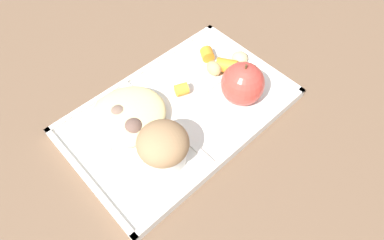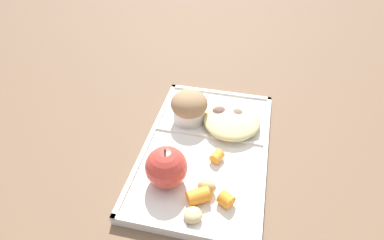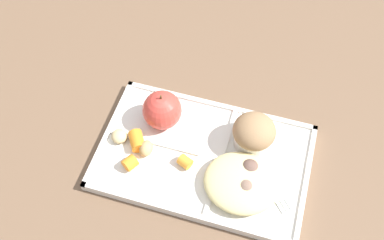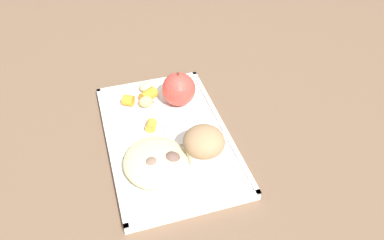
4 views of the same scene
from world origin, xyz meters
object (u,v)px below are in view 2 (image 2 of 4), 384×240
(lunch_tray, at_px, (206,150))
(plastic_fork, at_px, (223,111))
(green_apple, at_px, (166,167))
(bran_muffin, at_px, (189,107))

(lunch_tray, relative_size, plastic_fork, 3.12)
(plastic_fork, bearing_deg, lunch_tray, 172.79)
(green_apple, xyz_separation_m, bran_muffin, (0.18, 0.00, -0.00))
(lunch_tray, distance_m, bran_muffin, 0.10)
(plastic_fork, bearing_deg, bran_muffin, 122.91)
(bran_muffin, bearing_deg, lunch_tray, -146.78)
(green_apple, distance_m, bran_muffin, 0.18)
(lunch_tray, height_order, green_apple, green_apple)
(green_apple, height_order, plastic_fork, green_apple)
(lunch_tray, bearing_deg, green_apple, 151.66)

